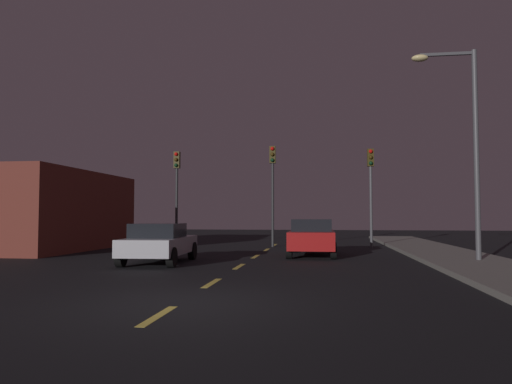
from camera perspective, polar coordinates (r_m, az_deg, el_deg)
ground_plane at (r=15.99m, az=-1.65°, el=-8.65°), size 80.00×80.00×0.00m
sidewalk_curb_right at (r=16.50m, az=25.26°, el=-7.93°), size 3.00×40.00×0.15m
lane_stripe_nearest at (r=8.10m, az=-11.59°, el=-14.25°), size 0.16×1.60×0.01m
lane_stripe_second at (r=11.70m, az=-5.27°, el=-10.74°), size 0.16×1.60×0.01m
lane_stripe_third at (r=15.40m, az=-2.02°, el=-8.85°), size 0.16×1.60×0.01m
lane_stripe_fourth at (r=19.14m, az=-0.05°, el=-7.68°), size 0.16×1.60×0.01m
lane_stripe_fifth at (r=22.90m, az=1.27°, el=-6.89°), size 0.16×1.60×0.01m
lane_stripe_sixth at (r=26.67m, az=2.22°, el=-6.32°), size 0.16×1.60×0.01m
traffic_signal_left at (r=26.13m, az=-9.43°, el=1.43°), size 0.32×0.38×5.09m
traffic_signal_center at (r=25.10m, az=1.99°, el=1.85°), size 0.32×0.38×5.28m
traffic_signal_right at (r=25.07m, az=13.51°, el=1.59°), size 0.32×0.38×5.04m
car_stopped_ahead at (r=19.63m, az=6.69°, el=-5.32°), size 1.87×4.36×1.48m
car_adjacent_lane at (r=16.77m, az=-11.45°, el=-5.91°), size 2.01×4.07×1.36m
street_lamp_right at (r=17.79m, az=23.68°, el=6.37°), size 2.15×0.36×7.27m
storefront_left at (r=25.08m, az=-23.47°, el=-2.08°), size 4.82×9.26×3.70m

